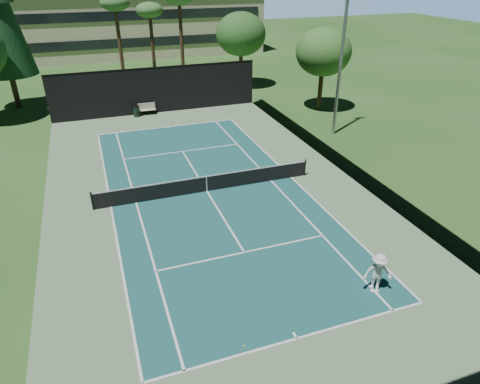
{
  "coord_description": "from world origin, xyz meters",
  "views": [
    {
      "loc": [
        -5.61,
        -21.55,
        11.87
      ],
      "look_at": [
        1.0,
        -3.0,
        1.3
      ],
      "focal_mm": 32.0,
      "sensor_mm": 36.0,
      "label": 1
    }
  ],
  "objects_px": {
    "tennis_net": "(207,183)",
    "tennis_ball_a": "(244,346)",
    "player": "(378,273)",
    "park_bench": "(147,108)",
    "tennis_ball_c": "(175,166)",
    "tennis_ball_b": "(202,173)",
    "tennis_ball_d": "(97,185)",
    "trash_bin": "(136,111)"
  },
  "relations": [
    {
      "from": "tennis_ball_b",
      "to": "tennis_ball_d",
      "type": "distance_m",
      "value": 6.43
    },
    {
      "from": "park_bench",
      "to": "player",
      "type": "bearing_deg",
      "value": -78.9
    },
    {
      "from": "tennis_net",
      "to": "tennis_ball_b",
      "type": "height_order",
      "value": "tennis_net"
    },
    {
      "from": "tennis_net",
      "to": "trash_bin",
      "type": "distance_m",
      "value": 15.6
    },
    {
      "from": "tennis_ball_a",
      "to": "trash_bin",
      "type": "distance_m",
      "value": 27.07
    },
    {
      "from": "tennis_ball_d",
      "to": "park_bench",
      "type": "relative_size",
      "value": 0.05
    },
    {
      "from": "trash_bin",
      "to": "tennis_ball_d",
      "type": "bearing_deg",
      "value": -107.93
    },
    {
      "from": "tennis_ball_c",
      "to": "park_bench",
      "type": "relative_size",
      "value": 0.04
    },
    {
      "from": "tennis_ball_b",
      "to": "trash_bin",
      "type": "bearing_deg",
      "value": 100.33
    },
    {
      "from": "player",
      "to": "tennis_ball_c",
      "type": "distance_m",
      "value": 15.73
    },
    {
      "from": "park_bench",
      "to": "trash_bin",
      "type": "height_order",
      "value": "park_bench"
    },
    {
      "from": "tennis_ball_b",
      "to": "tennis_ball_d",
      "type": "height_order",
      "value": "tennis_ball_d"
    },
    {
      "from": "tennis_ball_c",
      "to": "tennis_net",
      "type": "bearing_deg",
      "value": -76.13
    },
    {
      "from": "player",
      "to": "park_bench",
      "type": "relative_size",
      "value": 1.22
    },
    {
      "from": "tennis_net",
      "to": "player",
      "type": "xyz_separation_m",
      "value": [
        4.14,
        -10.66,
        0.36
      ]
    },
    {
      "from": "player",
      "to": "park_bench",
      "type": "bearing_deg",
      "value": 120.11
    },
    {
      "from": "tennis_ball_a",
      "to": "park_bench",
      "type": "bearing_deg",
      "value": 88.2
    },
    {
      "from": "tennis_net",
      "to": "tennis_ball_d",
      "type": "height_order",
      "value": "tennis_net"
    },
    {
      "from": "tennis_net",
      "to": "tennis_ball_b",
      "type": "relative_size",
      "value": 189.86
    },
    {
      "from": "trash_bin",
      "to": "tennis_ball_a",
      "type": "bearing_deg",
      "value": -89.81
    },
    {
      "from": "park_bench",
      "to": "trash_bin",
      "type": "relative_size",
      "value": 1.59
    },
    {
      "from": "player",
      "to": "tennis_ball_a",
      "type": "relative_size",
      "value": 26.26
    },
    {
      "from": "tennis_ball_a",
      "to": "park_bench",
      "type": "relative_size",
      "value": 0.05
    },
    {
      "from": "tennis_ball_d",
      "to": "player",
      "type": "bearing_deg",
      "value": -53.14
    },
    {
      "from": "tennis_ball_a",
      "to": "tennis_ball_c",
      "type": "height_order",
      "value": "tennis_ball_a"
    },
    {
      "from": "tennis_ball_d",
      "to": "trash_bin",
      "type": "xyz_separation_m",
      "value": [
        4.06,
        12.54,
        0.44
      ]
    },
    {
      "from": "player",
      "to": "tennis_ball_c",
      "type": "bearing_deg",
      "value": 128.22
    },
    {
      "from": "player",
      "to": "tennis_ball_d",
      "type": "bearing_deg",
      "value": 145.88
    },
    {
      "from": "tennis_net",
      "to": "tennis_ball_c",
      "type": "relative_size",
      "value": 198.86
    },
    {
      "from": "tennis_ball_a",
      "to": "tennis_ball_c",
      "type": "relative_size",
      "value": 1.07
    },
    {
      "from": "tennis_net",
      "to": "tennis_ball_a",
      "type": "relative_size",
      "value": 185.24
    },
    {
      "from": "tennis_net",
      "to": "park_bench",
      "type": "distance_m",
      "value": 15.8
    },
    {
      "from": "tennis_ball_b",
      "to": "tennis_ball_c",
      "type": "bearing_deg",
      "value": 130.25
    },
    {
      "from": "tennis_ball_b",
      "to": "park_bench",
      "type": "distance_m",
      "value": 13.33
    },
    {
      "from": "tennis_ball_c",
      "to": "player",
      "type": "bearing_deg",
      "value": -70.79
    },
    {
      "from": "tennis_net",
      "to": "trash_bin",
      "type": "bearing_deg",
      "value": 97.36
    },
    {
      "from": "tennis_net",
      "to": "tennis_ball_a",
      "type": "distance_m",
      "value": 11.76
    },
    {
      "from": "player",
      "to": "tennis_ball_b",
      "type": "relative_size",
      "value": 26.91
    },
    {
      "from": "park_bench",
      "to": "trash_bin",
      "type": "xyz_separation_m",
      "value": [
        -0.95,
        -0.29,
        -0.07
      ]
    },
    {
      "from": "tennis_net",
      "to": "tennis_ball_d",
      "type": "bearing_deg",
      "value": 154.16
    },
    {
      "from": "tennis_net",
      "to": "tennis_ball_b",
      "type": "distance_m",
      "value": 2.6
    },
    {
      "from": "tennis_ball_b",
      "to": "tennis_ball_c",
      "type": "distance_m",
      "value": 2.16
    }
  ]
}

